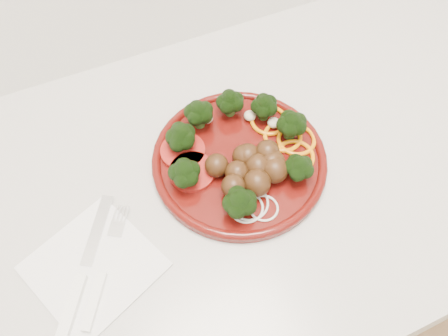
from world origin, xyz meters
name	(u,v)px	position (x,y,z in m)	size (l,w,h in m)	color
counter	(162,301)	(0.00, 1.70, 0.45)	(2.40, 0.60, 0.90)	silver
plate	(239,155)	(0.19, 1.71, 0.92)	(0.27, 0.27, 0.06)	#470B08
napkin	(94,266)	(-0.06, 1.64, 0.90)	(0.15, 0.15, 0.00)	white
knife	(81,280)	(-0.08, 1.63, 0.91)	(0.12, 0.18, 0.01)	silver
fork	(99,285)	(-0.06, 1.61, 0.91)	(0.11, 0.16, 0.01)	white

